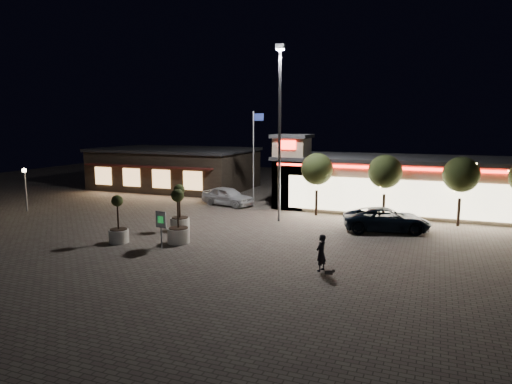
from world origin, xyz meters
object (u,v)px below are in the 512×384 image
at_px(white_sedan, 227,196).
at_px(planter_left, 180,216).
at_px(planter_mid, 118,228).
at_px(pedestrian, 321,253).
at_px(pickup_truck, 387,220).
at_px(valet_sign, 161,223).

distance_m(white_sedan, planter_left, 9.50).
bearing_deg(planter_mid, pedestrian, -3.24).
height_order(pickup_truck, valet_sign, valet_sign).
height_order(pickup_truck, pedestrian, pedestrian).
bearing_deg(white_sedan, pedestrian, -126.51).
bearing_deg(planter_left, white_sedan, 95.93).
height_order(pedestrian, planter_left, planter_left).
bearing_deg(pickup_truck, white_sedan, 54.58).
height_order(planter_left, valet_sign, planter_left).
relative_size(planter_left, valet_sign, 1.43).
height_order(planter_left, planter_mid, planter_left).
bearing_deg(planter_mid, planter_left, 65.78).
xyz_separation_m(planter_mid, valet_sign, (3.16, -0.28, 0.63)).
height_order(white_sedan, valet_sign, valet_sign).
distance_m(white_sedan, pedestrian, 18.30).
height_order(pickup_truck, planter_mid, planter_mid).
height_order(pickup_truck, planter_left, planter_left).
distance_m(white_sedan, planter_mid, 13.47).
distance_m(pickup_truck, planter_left, 13.58).
relative_size(pickup_truck, white_sedan, 1.18).
bearing_deg(white_sedan, planter_left, -159.93).
height_order(white_sedan, planter_mid, planter_mid).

